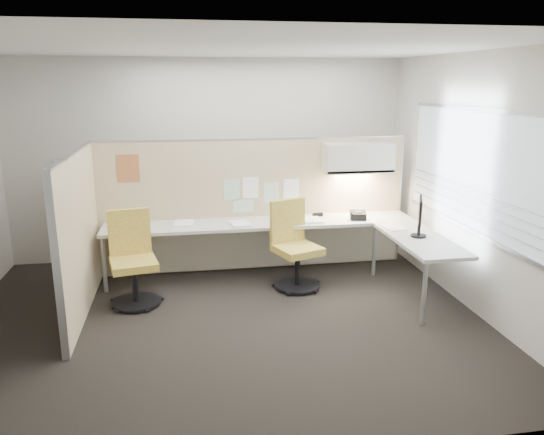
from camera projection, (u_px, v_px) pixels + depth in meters
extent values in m
cube|color=black|center=(224.00, 320.00, 5.69)|extent=(5.50, 4.50, 0.01)
cube|color=white|center=(217.00, 46.00, 4.98)|extent=(5.50, 4.50, 0.01)
cube|color=beige|center=(209.00, 160.00, 7.48)|extent=(5.50, 0.02, 2.80)
cube|color=beige|center=(249.00, 267.00, 3.19)|extent=(5.50, 0.02, 2.80)
cube|color=beige|center=(473.00, 184.00, 5.78)|extent=(0.02, 4.50, 2.80)
cube|color=#9EA8B8|center=(472.00, 170.00, 5.74)|extent=(0.01, 2.80, 1.30)
cube|color=#CAB38C|center=(254.00, 205.00, 7.08)|extent=(4.10, 0.06, 1.75)
cube|color=#CAB38C|center=(79.00, 235.00, 5.70)|extent=(0.06, 2.20, 1.75)
cube|color=beige|center=(261.00, 223.00, 6.82)|extent=(4.00, 0.60, 0.04)
cube|color=beige|center=(420.00, 240.00, 6.11)|extent=(0.60, 1.47, 0.04)
cube|color=beige|center=(259.00, 244.00, 7.17)|extent=(3.90, 0.02, 0.64)
cylinder|color=#A5A8AA|center=(104.00, 265.00, 6.35)|extent=(0.05, 0.05, 0.69)
cylinder|color=#A5A8AA|center=(424.00, 294.00, 5.50)|extent=(0.05, 0.05, 0.69)
cylinder|color=#A5A8AA|center=(374.00, 250.00, 6.91)|extent=(0.05, 0.05, 0.69)
cube|color=beige|center=(358.00, 158.00, 6.94)|extent=(0.90, 0.36, 0.38)
cube|color=#FFEABF|center=(357.00, 174.00, 7.00)|extent=(0.60, 0.06, 0.02)
cube|color=#8CBF8C|center=(232.00, 190.00, 6.95)|extent=(0.21, 0.00, 0.28)
cube|color=white|center=(250.00, 188.00, 6.98)|extent=(0.21, 0.00, 0.28)
cube|color=#8CBF8C|center=(271.00, 192.00, 7.04)|extent=(0.21, 0.00, 0.28)
cube|color=white|center=(291.00, 189.00, 7.08)|extent=(0.21, 0.00, 0.28)
cube|color=#8CBF8C|center=(243.00, 206.00, 7.02)|extent=(0.28, 0.00, 0.18)
cube|color=white|center=(280.00, 206.00, 7.11)|extent=(0.21, 0.00, 0.14)
cube|color=orange|center=(128.00, 168.00, 6.65)|extent=(0.28, 0.00, 0.35)
cylinder|color=black|center=(136.00, 302.00, 6.07)|extent=(0.56, 0.56, 0.03)
cylinder|color=black|center=(135.00, 284.00, 6.01)|extent=(0.06, 0.06, 0.43)
cube|color=#F2E35A|center=(134.00, 264.00, 5.95)|extent=(0.58, 0.58, 0.09)
cube|color=#F2E35A|center=(129.00, 232.00, 6.09)|extent=(0.48, 0.16, 0.54)
cylinder|color=black|center=(297.00, 285.00, 6.56)|extent=(0.56, 0.56, 0.03)
cylinder|color=black|center=(297.00, 269.00, 6.50)|extent=(0.06, 0.06, 0.43)
cube|color=#F2E35A|center=(298.00, 250.00, 6.44)|extent=(0.64, 0.64, 0.09)
cube|color=#F2E35A|center=(288.00, 220.00, 6.56)|extent=(0.47, 0.23, 0.54)
cylinder|color=black|center=(418.00, 236.00, 6.16)|extent=(0.18, 0.18, 0.02)
cylinder|color=black|center=(419.00, 229.00, 6.14)|extent=(0.04, 0.04, 0.16)
cube|color=black|center=(420.00, 210.00, 6.08)|extent=(0.20, 0.41, 0.29)
cube|color=black|center=(420.00, 210.00, 6.08)|extent=(0.16, 0.36, 0.25)
cube|color=black|center=(358.00, 216.00, 6.93)|extent=(0.24, 0.23, 0.12)
cylinder|color=black|center=(351.00, 213.00, 6.92)|extent=(0.07, 0.17, 0.04)
cube|color=black|center=(318.00, 215.00, 7.07)|extent=(0.14, 0.06, 0.05)
cube|color=black|center=(357.00, 214.00, 7.11)|extent=(0.11, 0.07, 0.06)
cube|color=silver|center=(60.00, 160.00, 4.93)|extent=(0.14, 0.02, 0.02)
cylinder|color=silver|center=(53.00, 169.00, 4.94)|extent=(0.02, 0.02, 0.14)
cube|color=#AD7F4C|center=(54.00, 183.00, 4.98)|extent=(0.02, 0.45, 0.12)
cube|color=#AD7F4C|center=(52.00, 186.00, 5.01)|extent=(0.02, 0.45, 0.12)
cube|color=#AEACB7|center=(59.00, 250.00, 5.09)|extent=(0.01, 0.07, 1.14)
cube|color=white|center=(134.00, 226.00, 6.55)|extent=(0.26, 0.32, 0.04)
cube|color=white|center=(184.00, 223.00, 6.70)|extent=(0.26, 0.32, 0.02)
cube|color=white|center=(240.00, 224.00, 6.64)|extent=(0.29, 0.34, 0.03)
cube|color=white|center=(290.00, 219.00, 6.93)|extent=(0.24, 0.31, 0.01)
cube|color=white|center=(312.00, 220.00, 6.86)|extent=(0.23, 0.30, 0.02)
cube|color=white|center=(394.00, 227.00, 6.52)|extent=(0.26, 0.32, 0.02)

